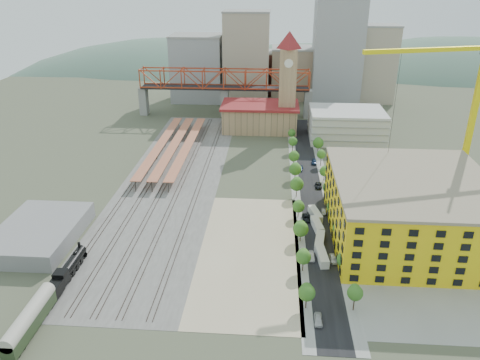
# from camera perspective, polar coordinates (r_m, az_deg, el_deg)

# --- Properties ---
(ground) EXTENTS (400.00, 400.00, 0.00)m
(ground) POSITION_cam_1_polar(r_m,az_deg,el_deg) (161.17, 3.20, -2.71)
(ground) COLOR #474C38
(ground) RESTS_ON ground
(ballast_strip) EXTENTS (36.00, 165.00, 0.06)m
(ballast_strip) POSITION_cam_1_polar(r_m,az_deg,el_deg) (180.91, -8.15, 0.17)
(ballast_strip) COLOR #605E59
(ballast_strip) RESTS_ON ground
(dirt_lot) EXTENTS (28.00, 67.00, 0.06)m
(dirt_lot) POSITION_cam_1_polar(r_m,az_deg,el_deg) (133.83, 1.17, -8.68)
(dirt_lot) COLOR tan
(dirt_lot) RESTS_ON ground
(street_asphalt) EXTENTS (12.00, 170.00, 0.06)m
(street_asphalt) POSITION_cam_1_polar(r_m,az_deg,el_deg) (175.30, 8.54, -0.66)
(street_asphalt) COLOR black
(street_asphalt) RESTS_ON ground
(sidewalk_west) EXTENTS (3.00, 170.00, 0.04)m
(sidewalk_west) POSITION_cam_1_polar(r_m,az_deg,el_deg) (174.94, 6.75, -0.61)
(sidewalk_west) COLOR gray
(sidewalk_west) RESTS_ON ground
(sidewalk_east) EXTENTS (3.00, 170.00, 0.04)m
(sidewalk_east) POSITION_cam_1_polar(r_m,az_deg,el_deg) (175.84, 10.33, -0.71)
(sidewalk_east) COLOR gray
(sidewalk_east) RESTS_ON ground
(construction_pad) EXTENTS (50.00, 90.00, 0.06)m
(construction_pad) POSITION_cam_1_polar(r_m,az_deg,el_deg) (149.99, 20.59, -6.51)
(construction_pad) COLOR gray
(construction_pad) RESTS_ON ground
(rail_tracks) EXTENTS (26.56, 160.00, 0.18)m
(rail_tracks) POSITION_cam_1_polar(r_m,az_deg,el_deg) (181.24, -8.71, 0.22)
(rail_tracks) COLOR #382B23
(rail_tracks) RESTS_ON ground
(platform_canopies) EXTENTS (16.00, 80.00, 4.12)m
(platform_canopies) POSITION_cam_1_polar(r_m,az_deg,el_deg) (205.47, -8.03, 4.30)
(platform_canopies) COLOR #BE6C49
(platform_canopies) RESTS_ON ground
(station_hall) EXTENTS (38.00, 24.00, 13.10)m
(station_hall) POSITION_cam_1_polar(r_m,az_deg,el_deg) (235.51, 2.45, 7.75)
(station_hall) COLOR tan
(station_hall) RESTS_ON ground
(clock_tower) EXTENTS (12.00, 12.00, 52.00)m
(clock_tower) POSITION_cam_1_polar(r_m,az_deg,el_deg) (228.40, 5.87, 12.82)
(clock_tower) COLOR tan
(clock_tower) RESTS_ON ground
(parking_garage) EXTENTS (34.00, 26.00, 14.00)m
(parking_garage) POSITION_cam_1_polar(r_m,az_deg,el_deg) (226.47, 12.83, 6.59)
(parking_garage) COLOR silver
(parking_garage) RESTS_ON ground
(truss_bridge) EXTENTS (94.00, 9.60, 25.60)m
(truss_bridge) POSITION_cam_1_polar(r_m,az_deg,el_deg) (256.15, -1.90, 11.89)
(truss_bridge) COLOR gray
(truss_bridge) RESTS_ON ground
(construction_building) EXTENTS (44.60, 50.60, 18.80)m
(construction_building) POSITION_cam_1_polar(r_m,az_deg,el_deg) (144.85, 19.98, -3.30)
(construction_building) COLOR yellow
(construction_building) RESTS_ON ground
(warehouse) EXTENTS (22.00, 32.00, 5.00)m
(warehouse) POSITION_cam_1_polar(r_m,az_deg,el_deg) (149.76, -23.34, -5.95)
(warehouse) COLOR gray
(warehouse) RESTS_ON ground
(street_trees) EXTENTS (15.40, 124.40, 8.00)m
(street_trees) POSITION_cam_1_polar(r_m,az_deg,el_deg) (166.29, 8.76, -2.09)
(street_trees) COLOR #356E21
(street_trees) RESTS_ON ground
(skyline) EXTENTS (133.00, 46.00, 60.00)m
(skyline) POSITION_cam_1_polar(r_m,az_deg,el_deg) (290.74, 5.45, 14.03)
(skyline) COLOR #9EA0A3
(skyline) RESTS_ON ground
(distant_hills) EXTENTS (647.00, 264.00, 227.00)m
(distant_hills) POSITION_cam_1_polar(r_m,az_deg,el_deg) (433.87, 9.71, 3.08)
(distant_hills) COLOR #4C6B59
(distant_hills) RESTS_ON ground
(locomotive) EXTENTS (3.00, 23.16, 5.79)m
(locomotive) POSITION_cam_1_polar(r_m,az_deg,el_deg) (129.80, -20.33, -10.40)
(locomotive) COLOR black
(locomotive) RESTS_ON ground
(coach) EXTENTS (3.32, 19.30, 6.06)m
(coach) POSITION_cam_1_polar(r_m,az_deg,el_deg) (115.39, -24.27, -15.25)
(coach) COLOR #27331C
(coach) RESTS_ON ground
(tower_crane) EXTENTS (54.21, 17.74, 59.73)m
(tower_crane) POSITION_cam_1_polar(r_m,az_deg,el_deg) (168.01, 25.96, 9.42)
(tower_crane) COLOR yellow
(tower_crane) RESTS_ON ground
(site_trailer_a) EXTENTS (3.26, 9.18, 2.46)m
(site_trailer_a) POSITION_cam_1_polar(r_m,az_deg,el_deg) (131.33, 9.96, -9.16)
(site_trailer_a) COLOR silver
(site_trailer_a) RESTS_ON ground
(site_trailer_b) EXTENTS (3.80, 9.37, 2.49)m
(site_trailer_b) POSITION_cam_1_polar(r_m,az_deg,el_deg) (138.03, 9.68, -7.36)
(site_trailer_b) COLOR silver
(site_trailer_b) RESTS_ON ground
(site_trailer_c) EXTENTS (3.66, 9.01, 2.40)m
(site_trailer_c) POSITION_cam_1_polar(r_m,az_deg,el_deg) (146.08, 9.38, -5.49)
(site_trailer_c) COLOR silver
(site_trailer_c) RESTS_ON ground
(site_trailer_d) EXTENTS (4.26, 8.94, 2.37)m
(site_trailer_d) POSITION_cam_1_polar(r_m,az_deg,el_deg) (152.66, 9.16, -4.11)
(site_trailer_d) COLOR silver
(site_trailer_d) RESTS_ON ground
(car_0) EXTENTS (1.93, 4.58, 1.55)m
(car_0) POSITION_cam_1_polar(r_m,az_deg,el_deg) (111.03, 9.52, -16.46)
(car_0) COLOR #BEBEBE
(car_0) RESTS_ON ground
(car_1) EXTENTS (1.88, 4.90, 1.59)m
(car_1) POSITION_cam_1_polar(r_m,az_deg,el_deg) (131.78, 8.61, -9.16)
(car_1) COLOR #ACABB1
(car_1) RESTS_ON ground
(car_2) EXTENTS (2.63, 5.42, 1.49)m
(car_2) POSITION_cam_1_polar(r_m,az_deg,el_deg) (150.73, 8.07, -4.61)
(car_2) COLOR black
(car_2) RESTS_ON ground
(car_3) EXTENTS (2.66, 4.89, 1.34)m
(car_3) POSITION_cam_1_polar(r_m,az_deg,el_deg) (187.85, 7.36, 1.34)
(car_3) COLOR navy
(car_3) RESTS_ON ground
(car_4) EXTENTS (2.19, 4.66, 1.54)m
(car_4) POSITION_cam_1_polar(r_m,az_deg,el_deg) (131.68, 11.28, -9.42)
(car_4) COLOR white
(car_4) RESTS_ON ground
(car_5) EXTENTS (1.72, 4.09, 1.31)m
(car_5) POSITION_cam_1_polar(r_m,az_deg,el_deg) (155.65, 10.17, -3.83)
(car_5) COLOR #949599
(car_5) RESTS_ON ground
(car_6) EXTENTS (2.48, 5.03, 1.37)m
(car_6) POSITION_cam_1_polar(r_m,az_deg,el_deg) (173.95, 9.57, -0.69)
(car_6) COLOR black
(car_6) RESTS_ON ground
(car_7) EXTENTS (2.36, 5.08, 1.44)m
(car_7) POSITION_cam_1_polar(r_m,az_deg,el_deg) (195.46, 9.02, 2.17)
(car_7) COLOR navy
(car_7) RESTS_ON ground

